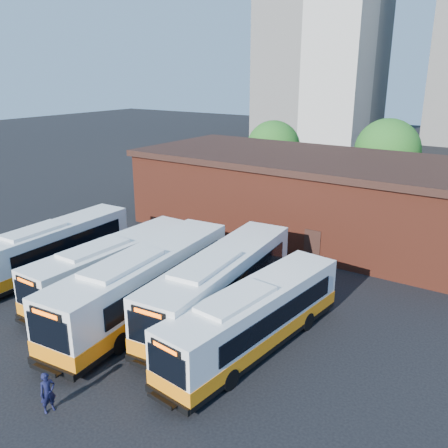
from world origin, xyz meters
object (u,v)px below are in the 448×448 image
Objects in this scene: bus_mideast at (221,286)px; bus_east at (254,320)px; bus_west at (114,267)px; bus_farwest at (54,248)px; bus_midwest at (144,286)px; transit_worker at (48,393)px.

bus_mideast is 3.78m from bus_east.
bus_west is 7.09m from bus_mideast.
bus_farwest is at bearing -176.61° from bus_east.
bus_midwest reaches higher than bus_west.
bus_farwest reaches higher than transit_worker.
bus_west is 10.27m from bus_east.
bus_east is 7.08× the size of transit_worker.
bus_midwest is 1.14× the size of bus_east.
bus_mideast is at bearing 2.54° from bus_farwest.
bus_farwest reaches higher than bus_east.
bus_east is at bearing -5.34° from bus_farwest.
transit_worker is (-1.08, -10.36, -0.78)m from bus_mideast.
bus_west is at bearing -2.94° from bus_farwest.
transit_worker is (5.90, -9.14, -0.64)m from bus_west.
bus_east is (16.02, -0.67, -0.01)m from bus_farwest.
bus_west is 10.90m from transit_worker.
bus_west is at bearing -177.96° from bus_east.
bus_mideast is (6.98, 1.22, 0.14)m from bus_west.
bus_midwest reaches higher than bus_east.
transit_worker is at bearing -111.40° from bus_east.
bus_farwest is 7.07× the size of transit_worker.
bus_mideast is 10.45m from transit_worker.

